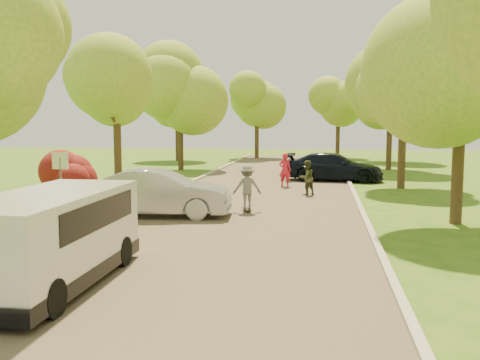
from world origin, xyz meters
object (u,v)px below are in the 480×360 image
Objects in this scene: longboard at (247,209)px; skateboarder at (247,187)px; silver_sedan at (159,193)px; person_olive at (307,178)px; person_striped at (285,170)px; street_sign at (61,171)px; minivan at (50,237)px; dark_sedan at (334,167)px.

skateboarder is at bearing -105.93° from longboard.
silver_sedan is at bearing 10.70° from skateboarder.
person_striped is at bearing -108.86° from person_olive.
street_sign reaches higher than skateboarder.
skateboarder is at bearing -68.85° from silver_sedan.
person_striped is at bearing 77.79° from minivan.
longboard is at bearing -68.85° from silver_sedan.
skateboarder reaches higher than silver_sedan.
person_olive is (-1.30, -5.87, 0.01)m from dark_sedan.
person_olive is at bearing 71.06° from minivan.
silver_sedan is 13.31m from dark_sedan.
person_olive is at bearing -128.55° from skateboarder.
silver_sedan is 3.17× the size of person_olive.
minivan is at bearing 176.39° from silver_sedan.
person_olive is at bearing 172.80° from dark_sedan.
silver_sedan is 0.93× the size of dark_sedan.
skateboarder is at bearing 26.90° from person_olive.
dark_sedan is 3.41× the size of person_olive.
street_sign reaches higher than minivan.
skateboarder is at bearing 168.10° from dark_sedan.
minivan is 3.24× the size of person_olive.
dark_sedan is at bearing 72.75° from minivan.
street_sign is 15.62m from dark_sedan.
longboard is (5.85, 2.18, -1.48)m from street_sign.
person_striped is 3.11m from person_olive.
dark_sedan is 6.01m from person_olive.
person_striped is at bearing 55.48° from street_sign.
dark_sedan is at bearing -32.15° from silver_sedan.
silver_sedan is (3.08, 0.80, -0.77)m from street_sign.
street_sign is 1.44× the size of person_olive.
person_olive reaches higher than dark_sedan.
silver_sedan is 3.10m from skateboarder.
dark_sedan reaches higher than longboard.
dark_sedan is at bearing -122.91° from skateboarder.
dark_sedan is 10.98m from skateboarder.
minivan reaches higher than dark_sedan.
longboard is 0.53× the size of skateboarder.
person_olive is at bearing 122.67° from person_striped.
skateboarder is (5.85, 2.18, -0.68)m from street_sign.
dark_sedan is 3.14× the size of person_striped.
dark_sedan is at bearing 54.31° from street_sign.
person_striped is (3.59, 8.89, 0.03)m from silver_sedan.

